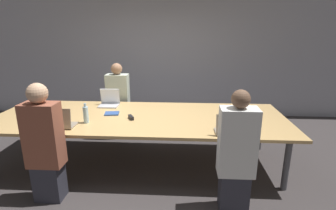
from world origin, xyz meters
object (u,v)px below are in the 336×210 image
at_px(person_near_right, 236,155).
at_px(laptop_near_right, 229,129).
at_px(laptop_near_left, 60,122).
at_px(stapler, 131,117).
at_px(person_far_midleft, 118,102).
at_px(person_near_left, 45,145).
at_px(bottle_near_left, 86,114).
at_px(laptop_far_midleft, 109,101).

bearing_deg(person_near_right, laptop_near_right, -86.22).
relative_size(laptop_near_left, stapler, 2.33).
xyz_separation_m(person_far_midleft, laptop_near_right, (1.78, -1.64, 0.15)).
relative_size(laptop_near_left, person_near_left, 0.25).
relative_size(person_near_left, bottle_near_left, 5.18).
distance_m(laptop_near_left, person_near_left, 0.44).
xyz_separation_m(person_near_left, stapler, (0.86, 0.82, 0.08)).
bearing_deg(laptop_near_right, person_near_left, 8.48).
distance_m(person_far_midleft, laptop_near_left, 1.60).
height_order(person_near_left, stapler, person_near_left).
bearing_deg(laptop_near_right, person_far_midleft, -42.74).
bearing_deg(person_near_left, bottle_near_left, -113.67).
relative_size(bottle_near_left, stapler, 1.81).
bearing_deg(laptop_far_midleft, laptop_near_right, -32.86).
distance_m(person_far_midleft, stapler, 1.25).
bearing_deg(laptop_far_midleft, person_near_left, -103.45).
distance_m(bottle_near_left, stapler, 0.62).
bearing_deg(stapler, laptop_near_right, -48.30).
distance_m(person_near_right, stapler, 1.60).
bearing_deg(laptop_near_left, laptop_far_midleft, -108.29).
bearing_deg(stapler, laptop_near_left, 177.36).
xyz_separation_m(laptop_far_midleft, laptop_near_right, (1.81, -1.17, -0.00)).
relative_size(person_far_midleft, person_near_left, 0.98).
height_order(person_near_right, laptop_near_left, person_near_right).
height_order(laptop_far_midleft, person_far_midleft, person_far_midleft).
height_order(laptop_near_right, laptop_near_left, laptop_near_left).
bearing_deg(person_near_left, laptop_near_left, -90.26).
relative_size(person_near_right, bottle_near_left, 5.07).
relative_size(laptop_far_midleft, person_far_midleft, 0.23).
bearing_deg(laptop_near_left, person_near_left, 89.74).
relative_size(laptop_near_right, person_near_left, 0.23).
relative_size(laptop_far_midleft, laptop_near_right, 0.97).
xyz_separation_m(laptop_near_right, bottle_near_left, (-1.89, 0.30, 0.04)).
height_order(person_near_right, bottle_near_left, person_near_right).
relative_size(laptop_near_left, bottle_near_left, 1.28).
relative_size(person_far_midleft, stapler, 9.23).
bearing_deg(laptop_near_left, stapler, -154.99).
relative_size(laptop_near_right, bottle_near_left, 1.20).
xyz_separation_m(laptop_near_left, bottle_near_left, (0.27, 0.21, 0.04)).
xyz_separation_m(laptop_near_right, person_near_left, (-2.16, -0.32, -0.13)).
height_order(laptop_far_midleft, person_near_right, person_near_right).
height_order(laptop_far_midleft, person_near_left, person_near_left).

